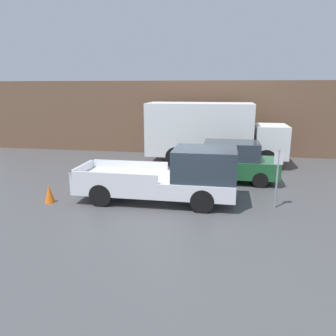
{
  "coord_description": "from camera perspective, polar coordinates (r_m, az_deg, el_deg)",
  "views": [
    {
      "loc": [
        1.4,
        -11.09,
        4.05
      ],
      "look_at": [
        -0.73,
        1.11,
        1.0
      ],
      "focal_mm": 35.0,
      "sensor_mm": 36.0,
      "label": 1
    }
  ],
  "objects": [
    {
      "name": "car",
      "position": [
        14.71,
        10.58,
        1.08
      ],
      "size": [
        4.28,
        1.88,
        1.75
      ],
      "color": "#1E592D",
      "rests_on": "ground"
    },
    {
      "name": "building_wall",
      "position": [
        20.23,
        5.97,
        8.6
      ],
      "size": [
        28.0,
        0.15,
        4.45
      ],
      "color": "brown",
      "rests_on": "ground"
    },
    {
      "name": "pickup_truck",
      "position": [
        11.76,
        0.79,
        -1.48
      ],
      "size": [
        5.71,
        2.04,
        2.0
      ],
      "color": "silver",
      "rests_on": "ground"
    },
    {
      "name": "parking_sign",
      "position": [
        11.68,
        18.5,
        -1.22
      ],
      "size": [
        0.3,
        0.07,
        2.04
      ],
      "color": "gray",
      "rests_on": "ground"
    },
    {
      "name": "traffic_cone",
      "position": [
        12.57,
        -19.96,
        -4.21
      ],
      "size": [
        0.36,
        0.36,
        0.67
      ],
      "color": "orange",
      "rests_on": "ground"
    },
    {
      "name": "ground_plane",
      "position": [
        11.89,
        2.57,
        -6.09
      ],
      "size": [
        60.0,
        60.0,
        0.0
      ],
      "primitive_type": "plane",
      "color": "#4C4C4F"
    },
    {
      "name": "delivery_truck",
      "position": [
        17.78,
        7.27,
        6.34
      ],
      "size": [
        7.31,
        2.38,
        3.26
      ],
      "color": "white",
      "rests_on": "ground"
    }
  ]
}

